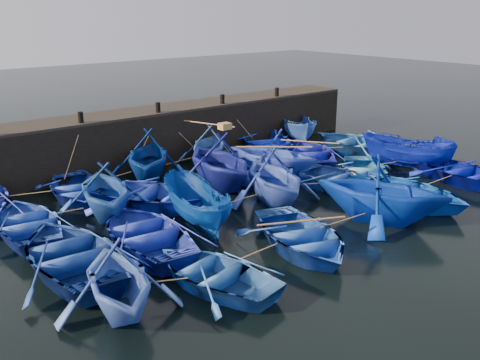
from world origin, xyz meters
TOP-DOWN VIEW (x-y plane):
  - ground at (0.00, 0.00)m, footprint 120.00×120.00m
  - quay_wall at (0.00, 10.50)m, footprint 26.00×2.50m
  - quay_top at (0.00, 10.50)m, footprint 26.00×2.50m
  - bollard_1 at (-4.00, 9.60)m, footprint 0.24×0.24m
  - bollard_2 at (0.00, 9.60)m, footprint 0.24×0.24m
  - bollard_3 at (4.00, 9.60)m, footprint 0.24×0.24m
  - bollard_4 at (8.00, 9.60)m, footprint 0.24×0.24m
  - boat_1 at (-5.47, 7.21)m, footprint 4.24×5.15m
  - boat_2 at (-1.82, 7.58)m, footprint 5.73×5.89m
  - boat_3 at (1.80, 7.85)m, footprint 5.13×5.17m
  - boat_4 at (5.66, 7.78)m, footprint 5.66×6.47m
  - boat_5 at (8.56, 8.21)m, footprint 3.66×4.51m
  - boat_6 at (-8.26, 4.74)m, footprint 3.80×4.92m
  - boat_7 at (-5.38, 4.59)m, footprint 4.80×5.19m
  - boat_8 at (-3.62, 4.32)m, footprint 6.15×6.59m
  - boat_9 at (-0.01, 4.58)m, footprint 5.04×5.58m
  - boat_10 at (2.69, 4.17)m, footprint 5.20×5.57m
  - boat_11 at (6.10, 5.04)m, footprint 5.53×6.01m
  - boat_12 at (9.36, 4.28)m, footprint 4.77×6.22m
  - boat_13 at (-8.13, 1.21)m, footprint 4.17×5.59m
  - boat_14 at (-5.58, 1.22)m, footprint 4.12×5.38m
  - boat_15 at (-3.33, 1.65)m, footprint 2.37×4.47m
  - boat_16 at (0.52, 1.71)m, footprint 4.98×5.36m
  - boat_17 at (3.86, 0.94)m, footprint 3.76×5.03m
  - boat_18 at (5.77, 1.28)m, footprint 5.21×5.28m
  - boat_19 at (8.76, 1.05)m, footprint 3.69×4.67m
  - boat_20 at (-8.14, -1.81)m, footprint 4.18×4.54m
  - boat_21 at (-5.40, -2.26)m, footprint 3.79×4.71m
  - boat_22 at (-1.81, -2.16)m, footprint 4.77×5.64m
  - boat_23 at (2.21, -2.28)m, footprint 5.77×6.08m
  - boat_24 at (4.61, -1.83)m, footprint 3.79×5.19m
  - boat_25 at (8.91, -1.81)m, footprint 4.25×5.35m
  - wooden_crate at (0.29, 4.58)m, footprint 0.50×0.40m
  - mooring_ropes at (0.22, 5.08)m, footprint 17.85×11.82m
  - loose_oars at (1.66, 3.11)m, footprint 10.16×12.09m

SIDE VIEW (x-z plane):
  - ground at x=0.00m, z-range 0.00..0.00m
  - boat_21 at x=-5.40m, z-range 0.00..0.87m
  - boat_18 at x=5.77m, z-range 0.00..0.90m
  - boat_1 at x=-5.47m, z-range 0.00..0.93m
  - boat_6 at x=-8.26m, z-range 0.00..0.94m
  - boat_22 at x=-1.81m, z-range 0.00..1.00m
  - boat_17 at x=3.86m, z-range 0.00..1.00m
  - boat_25 at x=8.91m, z-range 0.00..1.00m
  - boat_11 at x=6.10m, z-range 0.00..1.02m
  - boat_14 at x=-5.58m, z-range 0.00..1.04m
  - boat_24 at x=4.61m, z-range 0.00..1.05m
  - boat_13 at x=-8.13m, z-range 0.00..1.11m
  - boat_8 at x=-3.62m, z-range 0.00..1.11m
  - boat_4 at x=5.66m, z-range 0.00..1.12m
  - boat_12 at x=9.36m, z-range 0.00..1.20m
  - boat_15 at x=-3.33m, z-range 0.00..1.64m
  - boat_5 at x=8.56m, z-range 0.00..1.67m
  - boat_19 at x=8.76m, z-range 0.00..1.72m
  - mooring_ropes at x=0.22m, z-range -0.16..1.94m
  - boat_20 at x=-8.14m, z-range 0.00..2.00m
  - boat_3 at x=1.80m, z-range 0.00..2.06m
  - boat_7 at x=-5.38m, z-range 0.00..2.25m
  - boat_16 at x=0.52m, z-range 0.00..2.31m
  - boat_2 at x=-1.82m, z-range 0.00..2.36m
  - boat_10 at x=2.69m, z-range 0.00..2.37m
  - quay_wall at x=0.00m, z-range 0.00..2.50m
  - boat_23 at x=2.21m, z-range 0.00..2.52m
  - boat_9 at x=-0.01m, z-range 0.00..2.58m
  - loose_oars at x=1.66m, z-range 0.94..2.31m
  - quay_top at x=0.00m, z-range 2.50..2.62m
  - wooden_crate at x=0.29m, z-range 2.58..2.86m
  - bollard_1 at x=-4.00m, z-range 2.62..3.12m
  - bollard_2 at x=0.00m, z-range 2.62..3.12m
  - bollard_3 at x=4.00m, z-range 2.62..3.12m
  - bollard_4 at x=8.00m, z-range 2.62..3.12m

